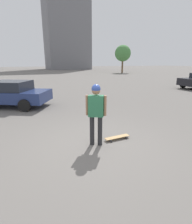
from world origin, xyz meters
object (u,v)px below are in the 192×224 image
Objects in this scene: person at (96,109)px; traffic_cone at (25,106)px; skateboard at (117,137)px; car_parked_near at (10,94)px.

traffic_cone is at bearing 140.04° from person.
traffic_cone is (-4.73, -2.50, 0.17)m from skateboard.
car_parked_near reaches higher than skateboard.
person is 6.49m from car_parked_near.
car_parked_near is at bearing -64.47° from skateboard.
skateboard is at bearing 147.13° from car_parked_near.
car_parked_near is (-6.03, -2.38, -0.37)m from person.
skateboard is at bearing 35.20° from person.
car_parked_near is (-5.96, -3.12, 0.64)m from skateboard.
person is 3.75× the size of traffic_cone.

